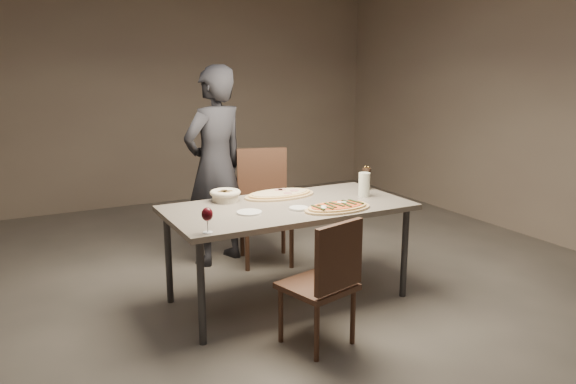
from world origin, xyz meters
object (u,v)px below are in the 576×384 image
zucchini_pizza (337,207)px  chair_far (264,199)px  bread_basket (225,195)px  chair_near (326,277)px  ham_pizza (280,194)px  diner (215,166)px  dining_table (288,212)px  carafe (364,185)px  pepper_mill_left (368,178)px

zucchini_pizza → chair_far: 1.22m
bread_basket → chair_near: size_ratio=0.28×
ham_pizza → diner: (-0.25, 0.78, 0.12)m
zucchini_pizza → chair_near: 0.70m
zucchini_pizza → chair_far: size_ratio=0.51×
dining_table → chair_far: (0.24, 0.92, -0.12)m
bread_basket → carafe: carafe is taller
diner → zucchini_pizza: bearing=88.2°
diner → chair_near: bearing=71.4°
diner → dining_table: bearing=79.6°
bread_basket → zucchini_pizza: bearing=-44.6°
carafe → diner: 1.37m
carafe → chair_near: 1.16m
pepper_mill_left → chair_far: chair_far is taller
carafe → diner: (-0.84, 1.09, 0.04)m
carafe → chair_far: bearing=114.0°
bread_basket → pepper_mill_left: (1.20, -0.18, 0.04)m
dining_table → diner: bearing=99.2°
dining_table → pepper_mill_left: pepper_mill_left is taller
ham_pizza → chair_near: (-0.21, -1.06, -0.29)m
ham_pizza → bread_basket: bread_basket is taller
bread_basket → diner: size_ratio=0.13×
ham_pizza → diner: 0.82m
carafe → diner: diner is taller
carafe → chair_far: chair_far is taller
bread_basket → chair_far: (0.61, 0.59, -0.23)m
pepper_mill_left → chair_far: 1.01m
bread_basket → carafe: 1.09m
zucchini_pizza → diner: 1.41m
pepper_mill_left → chair_near: (-0.97, -0.93, -0.37)m
pepper_mill_left → zucchini_pizza: bearing=-143.2°
dining_table → zucchini_pizza: zucchini_pizza is taller
zucchini_pizza → pepper_mill_left: (0.57, 0.43, 0.08)m
zucchini_pizza → chair_near: size_ratio=0.61×
pepper_mill_left → diner: diner is taller
zucchini_pizza → diner: bearing=100.3°
pepper_mill_left → chair_near: size_ratio=0.23×
pepper_mill_left → chair_far: bearing=127.4°
chair_near → diner: size_ratio=0.48×
dining_table → chair_near: size_ratio=2.12×
ham_pizza → chair_near: bearing=-80.3°
dining_table → ham_pizza: bearing=75.2°
chair_near → chair_far: size_ratio=0.84×
dining_table → diner: diner is taller
bread_basket → chair_far: 0.87m
carafe → chair_far: size_ratio=0.19×
zucchini_pizza → bread_basket: (-0.62, 0.61, 0.03)m
pepper_mill_left → chair_near: 1.39m
carafe → pepper_mill_left: bearing=47.6°
carafe → chair_near: size_ratio=0.22×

